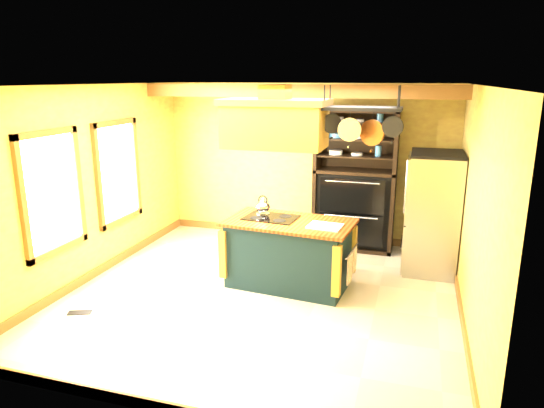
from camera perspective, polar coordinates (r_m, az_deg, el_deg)
The scene contains 15 objects.
floor at distance 6.54m, azimuth -1.21°, elevation -10.57°, with size 5.00×5.00×0.00m, color beige.
ceiling at distance 5.91m, azimuth -1.35°, elevation 13.82°, with size 5.00×5.00×0.00m, color white.
wall_back at distance 8.45m, azimuth 4.01°, elevation 4.83°, with size 5.00×0.02×2.70m, color #E7CD54.
wall_front at distance 3.90m, azimuth -12.85°, elevation -7.36°, with size 5.00×0.02×2.70m, color #E7CD54.
wall_left at distance 7.25m, azimuth -20.44°, elevation 2.29°, with size 0.02×5.00×2.70m, color #E7CD54.
wall_right at distance 5.84m, azimuth 22.75°, elevation -0.75°, with size 0.02×5.00×2.70m, color #E7CD54.
ceiling_beam at distance 7.55m, azimuth 2.78°, elevation 13.15°, with size 5.00×0.15×0.20m, color #905C2C.
window_near at distance 6.61m, azimuth -24.37°, elevation 1.23°, with size 0.06×1.06×1.56m.
window_far at distance 7.69m, azimuth -17.60°, elevation 3.58°, with size 0.06×1.06×1.56m.
kitchen_island at distance 6.66m, azimuth 1.98°, elevation -5.72°, with size 1.78×1.10×1.11m.
range_hood at distance 6.32m, azimuth 0.36°, elevation 9.66°, with size 1.36×0.77×0.80m.
pot_rack at distance 6.09m, azimuth 10.53°, elevation 10.14°, with size 1.01×0.48×0.74m.
refrigerator at distance 7.43m, azimuth 18.27°, elevation -1.29°, with size 0.75×0.88×1.73m.
hutch at distance 8.15m, azimuth 9.68°, elevation 1.02°, with size 1.31×0.59×2.32m.
floor_register at distance 6.51m, azimuth -21.68°, elevation -11.77°, with size 0.28×0.12×0.01m, color black.
Camera 1 is at (1.84, -5.62, 2.79)m, focal length 32.00 mm.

